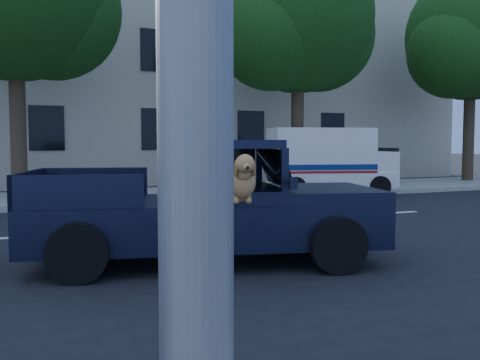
{
  "coord_description": "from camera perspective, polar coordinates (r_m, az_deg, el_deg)",
  "views": [
    {
      "loc": [
        -4.26,
        -6.76,
        1.68
      ],
      "look_at": [
        -1.39,
        -0.13,
        1.17
      ],
      "focal_mm": 40.0,
      "sensor_mm": 36.0,
      "label": 1
    }
  ],
  "objects": [
    {
      "name": "lane_stripes",
      "position": [
        12.05,
        8.17,
        -4.03
      ],
      "size": [
        21.6,
        0.14,
        0.01
      ],
      "primitive_type": null,
      "color": "silver",
      "rests_on": "ground"
    },
    {
      "name": "ground",
      "position": [
        8.16,
        8.7,
        -7.92
      ],
      "size": [
        120.0,
        120.0,
        0.0
      ],
      "primitive_type": "plane",
      "color": "black",
      "rests_on": "ground"
    },
    {
      "name": "street_tree_mid",
      "position": [
        19.26,
        6.26,
        16.06
      ],
      "size": [
        6.0,
        5.2,
        8.6
      ],
      "color": "#332619",
      "rests_on": "ground"
    },
    {
      "name": "building_main",
      "position": [
        24.53,
        -6.14,
        10.58
      ],
      "size": [
        26.0,
        6.0,
        9.0
      ],
      "primitive_type": "cube",
      "color": "#BDB49C",
      "rests_on": "ground"
    },
    {
      "name": "street_tree_right",
      "position": [
        24.16,
        23.47,
        13.28
      ],
      "size": [
        6.0,
        5.2,
        8.6
      ],
      "color": "#332619",
      "rests_on": "ground"
    },
    {
      "name": "pickup_truck",
      "position": [
        7.53,
        -4.23,
        -4.41
      ],
      "size": [
        5.11,
        3.07,
        1.72
      ],
      "rotation": [
        0.0,
        0.0,
        -0.26
      ],
      "color": "black",
      "rests_on": "ground"
    },
    {
      "name": "far_sidewalk",
      "position": [
        16.6,
        -8.43,
        -1.59
      ],
      "size": [
        60.0,
        4.0,
        0.15
      ],
      "primitive_type": "cube",
      "color": "gray",
      "rests_on": "ground"
    },
    {
      "name": "mail_truck",
      "position": [
        17.47,
        9.35,
        1.5
      ],
      "size": [
        4.24,
        2.82,
        2.14
      ],
      "rotation": [
        0.0,
        0.0,
        -0.26
      ],
      "color": "silver",
      "rests_on": "ground"
    }
  ]
}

